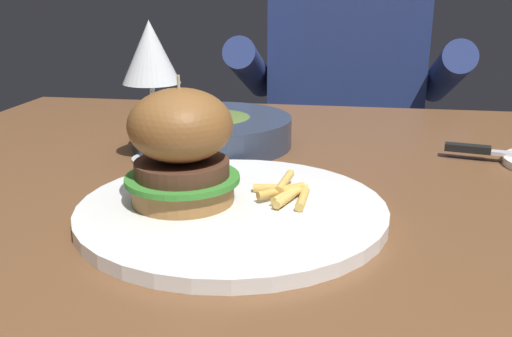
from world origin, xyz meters
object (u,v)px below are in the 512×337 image
(main_plate, at_px, (232,210))
(soup_bowl, at_px, (212,130))
(burger_sandwich, at_px, (181,146))
(diner_person, at_px, (342,153))
(wine_glass, at_px, (151,57))

(main_plate, relative_size, soup_bowl, 1.34)
(burger_sandwich, bearing_deg, diner_person, 79.76)
(burger_sandwich, relative_size, wine_glass, 0.70)
(main_plate, distance_m, soup_bowl, 0.28)
(main_plate, bearing_deg, burger_sandwich, 179.08)
(soup_bowl, distance_m, diner_person, 0.66)
(burger_sandwich, height_order, diner_person, diner_person)
(soup_bowl, bearing_deg, burger_sandwich, -83.02)
(main_plate, bearing_deg, wine_glass, 128.35)
(main_plate, relative_size, wine_glass, 1.70)
(burger_sandwich, xyz_separation_m, soup_bowl, (-0.03, 0.27, -0.05))
(soup_bowl, bearing_deg, wine_glass, -123.46)
(diner_person, bearing_deg, main_plate, -96.89)
(main_plate, relative_size, diner_person, 0.27)
(burger_sandwich, height_order, soup_bowl, burger_sandwich)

